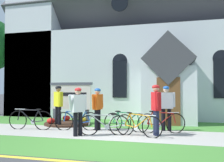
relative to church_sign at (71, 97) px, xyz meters
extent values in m
plane|color=#3D3D3F|center=(2.82, 0.09, -1.23)|extent=(140.00, 140.00, 0.00)
cube|color=#A8A59E|center=(1.82, -2.10, -1.22)|extent=(32.00, 2.50, 0.01)
cube|color=#427F33|center=(1.82, -4.45, -1.22)|extent=(32.00, 2.20, 0.01)
cube|color=#427F33|center=(1.82, 0.63, -1.22)|extent=(24.00, 2.94, 0.01)
cube|color=yellow|center=(1.82, -5.70, -1.23)|extent=(28.00, 0.16, 0.01)
cube|color=silver|center=(1.82, 7.03, 1.23)|extent=(14.14, 9.86, 4.92)
cube|color=#424247|center=(1.82, 7.03, 5.42)|extent=(14.64, 10.04, 10.04)
cube|color=silver|center=(-3.71, 3.64, 4.74)|extent=(3.07, 3.07, 11.94)
cube|color=silver|center=(4.37, 1.30, 0.07)|extent=(2.40, 1.60, 2.60)
cube|color=#424247|center=(4.37, 1.30, 1.72)|extent=(2.40, 1.80, 2.40)
cube|color=brown|center=(4.37, 0.48, -0.18)|extent=(1.00, 0.06, 2.10)
cube|color=black|center=(1.82, 2.07, 0.87)|extent=(0.76, 0.06, 1.90)
cone|color=black|center=(1.82, 2.07, 1.82)|extent=(0.80, 0.06, 0.80)
cube|color=black|center=(6.77, 2.07, 0.87)|extent=(0.76, 0.06, 1.90)
cone|color=black|center=(6.77, 2.07, 1.82)|extent=(0.80, 0.06, 0.80)
cylinder|color=black|center=(1.82, 2.07, 4.90)|extent=(0.90, 0.06, 0.90)
cube|color=#474C56|center=(-0.82, 0.01, -0.89)|extent=(0.12, 0.12, 0.67)
cube|color=#474C56|center=(0.82, -0.01, -0.89)|extent=(0.12, 0.12, 0.67)
cube|color=silver|center=(0.00, 0.00, -0.01)|extent=(1.95, 0.11, 1.10)
cube|color=#474C56|center=(0.00, 0.00, 0.60)|extent=(2.07, 0.15, 0.12)
cube|color=black|center=(0.00, -0.04, 0.13)|extent=(1.56, 0.03, 0.16)
cylinder|color=#382319|center=(0.00, -0.35, -1.18)|extent=(2.03, 2.03, 0.10)
ellipsoid|color=gold|center=(0.62, -0.16, -1.01)|extent=(0.36, 0.36, 0.24)
ellipsoid|color=red|center=(-0.37, 0.32, -1.01)|extent=(0.36, 0.36, 0.24)
ellipsoid|color=red|center=(-0.53, -0.88, -1.01)|extent=(0.36, 0.36, 0.24)
torus|color=black|center=(-0.27, -1.98, -0.87)|extent=(0.75, 0.11, 0.75)
torus|color=black|center=(-1.32, -2.08, -0.87)|extent=(0.75, 0.11, 0.75)
cylinder|color=black|center=(-0.96, -2.05, -0.69)|extent=(0.57, 0.09, 0.50)
cylinder|color=black|center=(-0.84, -2.04, -0.46)|extent=(0.78, 0.11, 0.05)
cylinder|color=black|center=(-0.57, -2.01, -0.70)|extent=(0.27, 0.06, 0.47)
cylinder|color=black|center=(-0.48, -2.00, -0.90)|extent=(0.43, 0.08, 0.09)
cylinder|color=black|center=(-0.36, -1.99, -0.67)|extent=(0.22, 0.06, 0.42)
cylinder|color=black|center=(-1.28, -2.08, -0.66)|extent=(0.12, 0.05, 0.42)
ellipsoid|color=black|center=(-0.46, -2.00, -0.44)|extent=(0.25, 0.10, 0.05)
cylinder|color=silver|center=(-1.23, -2.07, -0.44)|extent=(0.44, 0.07, 0.03)
cylinder|color=silver|center=(-0.69, -2.02, -0.92)|extent=(0.18, 0.04, 0.18)
torus|color=black|center=(1.52, -1.58, -0.89)|extent=(0.70, 0.21, 0.71)
torus|color=black|center=(0.54, -1.83, -0.89)|extent=(0.70, 0.21, 0.71)
cylinder|color=#194CA5|center=(0.87, -1.75, -0.72)|extent=(0.54, 0.17, 0.46)
cylinder|color=#194CA5|center=(0.98, -1.72, -0.50)|extent=(0.73, 0.22, 0.05)
cylinder|color=#194CA5|center=(1.23, -1.65, -0.72)|extent=(0.25, 0.10, 0.46)
cylinder|color=#194CA5|center=(1.32, -1.63, -0.91)|extent=(0.40, 0.14, 0.09)
cylinder|color=#194CA5|center=(1.43, -1.60, -0.69)|extent=(0.22, 0.09, 0.41)
cylinder|color=#194CA5|center=(0.58, -1.82, -0.70)|extent=(0.12, 0.06, 0.39)
ellipsoid|color=black|center=(1.34, -1.63, -0.47)|extent=(0.25, 0.14, 0.05)
cylinder|color=silver|center=(0.62, -1.81, -0.49)|extent=(0.43, 0.14, 0.03)
cylinder|color=silver|center=(1.13, -1.68, -0.94)|extent=(0.18, 0.06, 0.18)
torus|color=black|center=(2.85, -2.36, -0.90)|extent=(0.69, 0.19, 0.70)
torus|color=black|center=(1.82, -2.58, -0.90)|extent=(0.69, 0.19, 0.70)
cylinder|color=#B7B7BC|center=(2.17, -2.50, -0.75)|extent=(0.56, 0.16, 0.43)
cylinder|color=#B7B7BC|center=(2.28, -2.48, -0.54)|extent=(0.77, 0.20, 0.04)
cylinder|color=#B7B7BC|center=(2.55, -2.42, -0.74)|extent=(0.26, 0.09, 0.42)
cylinder|color=#B7B7BC|center=(2.64, -2.40, -0.92)|extent=(0.42, 0.13, 0.09)
cylinder|color=#B7B7BC|center=(2.76, -2.38, -0.72)|extent=(0.22, 0.08, 0.37)
cylinder|color=#B7B7BC|center=(1.86, -2.57, -0.72)|extent=(0.12, 0.06, 0.36)
ellipsoid|color=black|center=(2.66, -2.40, -0.51)|extent=(0.25, 0.13, 0.05)
cylinder|color=silver|center=(1.91, -2.56, -0.52)|extent=(0.44, 0.12, 0.03)
cylinder|color=silver|center=(2.44, -2.45, -0.95)|extent=(0.18, 0.06, 0.18)
torus|color=black|center=(3.02, -2.24, -0.88)|extent=(0.70, 0.27, 0.73)
torus|color=black|center=(3.97, -2.56, -0.88)|extent=(0.70, 0.27, 0.73)
cylinder|color=orange|center=(3.65, -2.45, -0.73)|extent=(0.53, 0.21, 0.43)
cylinder|color=orange|center=(3.54, -2.41, -0.51)|extent=(0.72, 0.28, 0.08)
cylinder|color=orange|center=(3.29, -2.33, -0.71)|extent=(0.25, 0.12, 0.46)
cylinder|color=orange|center=(3.21, -2.30, -0.91)|extent=(0.40, 0.17, 0.09)
cylinder|color=orange|center=(3.10, -2.26, -0.68)|extent=(0.21, 0.10, 0.41)
cylinder|color=orange|center=(3.93, -2.55, -0.70)|extent=(0.12, 0.07, 0.36)
ellipsoid|color=black|center=(3.19, -2.29, -0.46)|extent=(0.25, 0.15, 0.05)
cylinder|color=silver|center=(3.89, -2.54, -0.51)|extent=(0.43, 0.17, 0.03)
cylinder|color=silver|center=(3.40, -2.37, -0.93)|extent=(0.18, 0.08, 0.18)
torus|color=black|center=(2.41, -1.53, -0.89)|extent=(0.71, 0.09, 0.71)
torus|color=black|center=(3.42, -1.60, -0.89)|extent=(0.71, 0.09, 0.71)
cylinder|color=#19723F|center=(3.08, -1.58, -0.74)|extent=(0.55, 0.07, 0.43)
cylinder|color=#19723F|center=(2.97, -1.57, -0.53)|extent=(0.75, 0.09, 0.07)
cylinder|color=#19723F|center=(2.70, -1.55, -0.73)|extent=(0.26, 0.05, 0.45)
cylinder|color=#19723F|center=(2.61, -1.55, -0.92)|extent=(0.41, 0.06, 0.09)
cylinder|color=#19723F|center=(2.50, -1.54, -0.70)|extent=(0.22, 0.05, 0.40)
cylinder|color=#19723F|center=(3.38, -1.60, -0.72)|extent=(0.12, 0.04, 0.36)
ellipsoid|color=black|center=(2.59, -1.55, -0.48)|extent=(0.24, 0.10, 0.05)
cylinder|color=silver|center=(3.34, -1.60, -0.52)|extent=(0.44, 0.06, 0.03)
cylinder|color=silver|center=(2.81, -1.56, -0.94)|extent=(0.18, 0.03, 0.18)
torus|color=black|center=(3.72, -1.73, -0.88)|extent=(0.69, 0.30, 0.73)
torus|color=black|center=(4.68, -1.35, -0.88)|extent=(0.69, 0.30, 0.73)
cylinder|color=#A51E19|center=(4.36, -1.48, -0.73)|extent=(0.54, 0.24, 0.44)
cylinder|color=#A51E19|center=(4.25, -1.52, -0.50)|extent=(0.73, 0.31, 0.08)
cylinder|color=#A51E19|center=(4.00, -1.62, -0.70)|extent=(0.26, 0.13, 0.48)
cylinder|color=#A51E19|center=(3.91, -1.65, -0.91)|extent=(0.40, 0.19, 0.09)
cylinder|color=#A51E19|center=(3.81, -1.69, -0.68)|extent=(0.22, 0.11, 0.42)
cylinder|color=#A51E19|center=(4.65, -1.37, -0.70)|extent=(0.12, 0.08, 0.37)
ellipsoid|color=black|center=(3.89, -1.66, -0.44)|extent=(0.25, 0.16, 0.05)
cylinder|color=silver|center=(4.61, -1.38, -0.50)|extent=(0.42, 0.19, 0.03)
cylinder|color=silver|center=(4.11, -1.58, -0.93)|extent=(0.18, 0.08, 0.18)
cylinder|color=black|center=(-0.21, -0.95, -0.80)|extent=(0.15, 0.15, 0.85)
cylinder|color=black|center=(-0.02, -1.09, -0.80)|extent=(0.15, 0.15, 0.85)
cube|color=yellow|center=(-0.12, -1.02, -0.07)|extent=(0.50, 0.45, 0.62)
sphere|color=#936B51|center=(-0.12, -1.02, 0.35)|extent=(0.22, 0.22, 0.22)
ellipsoid|color=black|center=(-0.12, -1.02, 0.42)|extent=(0.35, 0.36, 0.15)
cylinder|color=yellow|center=(-0.32, -0.81, -0.03)|extent=(0.09, 0.09, 0.56)
cylinder|color=yellow|center=(0.09, -1.23, -0.03)|extent=(0.09, 0.12, 0.56)
cylinder|color=black|center=(1.58, -2.76, -0.83)|extent=(0.15, 0.15, 0.80)
cylinder|color=black|center=(1.48, -2.92, -0.83)|extent=(0.15, 0.15, 0.80)
cube|color=silver|center=(1.53, -2.84, -0.13)|extent=(0.42, 0.49, 0.59)
sphere|color=tan|center=(1.53, -2.84, 0.27)|extent=(0.21, 0.21, 0.21)
ellipsoid|color=red|center=(1.53, -2.84, 0.32)|extent=(0.34, 0.33, 0.15)
cylinder|color=silver|center=(1.72, -2.63, -0.10)|extent=(0.09, 0.14, 0.53)
cylinder|color=silver|center=(1.35, -3.05, -0.10)|extent=(0.09, 0.22, 0.53)
cylinder|color=#191E38|center=(4.03, -2.02, -0.80)|extent=(0.15, 0.15, 0.85)
cylinder|color=#191E38|center=(4.09, -2.16, -0.80)|extent=(0.15, 0.15, 0.85)
cube|color=red|center=(4.06, -2.09, -0.07)|extent=(0.38, 0.52, 0.62)
sphere|color=tan|center=(4.06, -2.09, 0.36)|extent=(0.22, 0.22, 0.22)
ellipsoid|color=red|center=(4.06, -2.09, 0.42)|extent=(0.35, 0.32, 0.15)
cylinder|color=red|center=(3.98, -1.81, -0.03)|extent=(0.09, 0.21, 0.57)
cylinder|color=red|center=(4.14, -2.37, -0.03)|extent=(0.09, 0.21, 0.57)
cylinder|color=black|center=(4.45, -0.95, -0.81)|extent=(0.15, 0.15, 0.84)
cylinder|color=black|center=(4.24, -1.02, -0.81)|extent=(0.15, 0.15, 0.84)
cube|color=silver|center=(4.34, -0.99, -0.08)|extent=(0.51, 0.33, 0.61)
sphere|color=beige|center=(4.34, -0.99, 0.33)|extent=(0.22, 0.22, 0.22)
ellipsoid|color=#1E59B2|center=(4.34, -0.99, 0.39)|extent=(0.30, 0.33, 0.15)
cylinder|color=silver|center=(4.63, -0.94, -0.05)|extent=(0.09, 0.14, 0.56)
cylinder|color=silver|center=(4.06, -1.03, -0.05)|extent=(0.09, 0.21, 0.56)
cylinder|color=black|center=(1.80, -1.40, -0.83)|extent=(0.15, 0.15, 0.80)
cylinder|color=black|center=(1.76, -1.57, -0.83)|extent=(0.15, 0.15, 0.80)
cube|color=#E55914|center=(1.78, -1.49, -0.14)|extent=(0.29, 0.48, 0.58)
sphere|color=tan|center=(1.78, -1.49, 0.26)|extent=(0.21, 0.21, 0.21)
ellipsoid|color=#1E59B2|center=(1.78, -1.49, 0.31)|extent=(0.30, 0.26, 0.14)
cylinder|color=#E55914|center=(1.87, -1.22, -0.11)|extent=(0.09, 0.14, 0.53)
cylinder|color=#E55914|center=(1.69, -1.75, -0.11)|extent=(0.09, 0.15, 0.53)
ellipsoid|color=#847A5B|center=(12.64, 56.36, -1.23)|extent=(97.96, 44.18, 21.72)
camera|label=1|loc=(4.85, -10.82, 0.31)|focal=40.83mm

